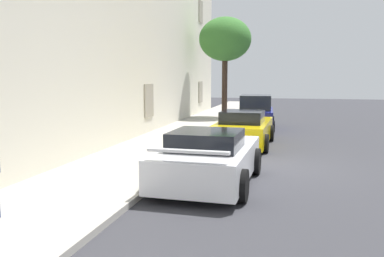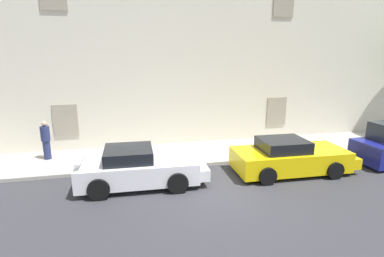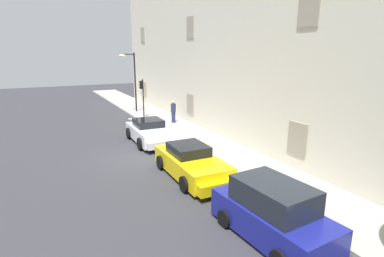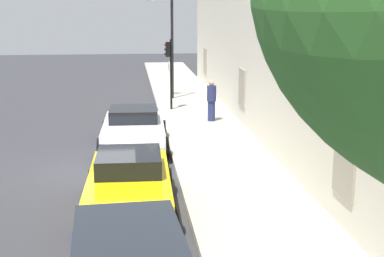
{
  "view_description": "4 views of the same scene",
  "coord_description": "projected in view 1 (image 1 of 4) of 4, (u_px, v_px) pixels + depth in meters",
  "views": [
    {
      "loc": [
        -11.98,
        -0.71,
        2.65
      ],
      "look_at": [
        -0.02,
        2.23,
        1.08
      ],
      "focal_mm": 37.8,
      "sensor_mm": 36.0,
      "label": 1
    },
    {
      "loc": [
        -2.65,
        -9.21,
        4.61
      ],
      "look_at": [
        -0.05,
        2.34,
        1.69
      ],
      "focal_mm": 28.35,
      "sensor_mm": 36.0,
      "label": 2
    },
    {
      "loc": [
        14.97,
        -4.75,
        5.38
      ],
      "look_at": [
        0.4,
        2.74,
        1.29
      ],
      "focal_mm": 28.35,
      "sensor_mm": 36.0,
      "label": 3
    },
    {
      "loc": [
        16.21,
        1.12,
        4.84
      ],
      "look_at": [
        1.88,
        2.75,
        1.62
      ],
      "focal_mm": 52.08,
      "sensor_mm": 36.0,
      "label": 4
    }
  ],
  "objects": [
    {
      "name": "tree_near_kerb",
      "position": [
        225.0,
        40.0,
        25.08
      ],
      "size": [
        3.24,
        3.24,
        6.22
      ],
      "color": "#38281E",
      "rests_on": "sidewalk"
    },
    {
      "name": "sportscar_yellow_flank",
      "position": [
        244.0,
        130.0,
        15.88
      ],
      "size": [
        4.85,
        2.22,
        1.38
      ],
      "color": "yellow",
      "rests_on": "ground"
    },
    {
      "name": "hatchback_parked",
      "position": [
        256.0,
        114.0,
        20.76
      ],
      "size": [
        3.97,
        2.08,
        1.75
      ],
      "color": "navy",
      "rests_on": "ground"
    },
    {
      "name": "sidewalk",
      "position": [
        138.0,
        158.0,
        12.99
      ],
      "size": [
        60.0,
        3.19,
        0.14
      ],
      "primitive_type": "cube",
      "color": "#A8A399",
      "rests_on": "ground"
    },
    {
      "name": "ground_plane",
      "position": [
        265.0,
        167.0,
        12.05
      ],
      "size": [
        80.0,
        80.0,
        0.0
      ],
      "primitive_type": "plane",
      "color": "#333338"
    },
    {
      "name": "sportscar_red_lead",
      "position": [
        210.0,
        158.0,
        10.19
      ],
      "size": [
        4.6,
        2.35,
        1.38
      ],
      "color": "white",
      "rests_on": "ground"
    }
  ]
}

